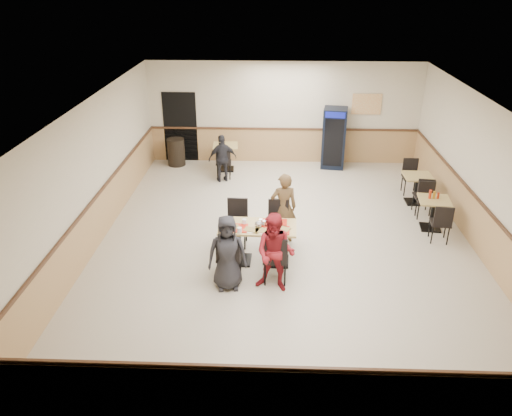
{
  "coord_description": "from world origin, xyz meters",
  "views": [
    {
      "loc": [
        -0.26,
        -9.5,
        5.31
      ],
      "look_at": [
        -0.61,
        -0.5,
        1.01
      ],
      "focal_mm": 35.0,
      "sensor_mm": 36.0,
      "label": 1
    }
  ],
  "objects_px": {
    "side_table_near": "(433,209)",
    "diner_woman_left": "(227,253)",
    "main_table": "(258,238)",
    "diner_woman_right": "(275,253)",
    "lone_diner": "(223,158)",
    "side_table_far": "(417,185)",
    "back_table": "(226,153)",
    "trash_bin": "(176,152)",
    "pepsi_cooler": "(334,138)",
    "diner_man_opposite": "(284,208)"
  },
  "relations": [
    {
      "from": "side_table_near",
      "to": "diner_woman_right",
      "type": "bearing_deg",
      "value": -144.48
    },
    {
      "from": "pepsi_cooler",
      "to": "side_table_far",
      "type": "bearing_deg",
      "value": -45.59
    },
    {
      "from": "diner_woman_right",
      "to": "diner_man_opposite",
      "type": "height_order",
      "value": "diner_man_opposite"
    },
    {
      "from": "diner_woman_left",
      "to": "side_table_far",
      "type": "bearing_deg",
      "value": 34.09
    },
    {
      "from": "side_table_near",
      "to": "back_table",
      "type": "bearing_deg",
      "value": 144.89
    },
    {
      "from": "side_table_near",
      "to": "diner_woman_left",
      "type": "bearing_deg",
      "value": -150.45
    },
    {
      "from": "diner_woman_left",
      "to": "diner_woman_right",
      "type": "bearing_deg",
      "value": -9.41
    },
    {
      "from": "pepsi_cooler",
      "to": "trash_bin",
      "type": "xyz_separation_m",
      "value": [
        -4.67,
        -0.04,
        -0.48
      ]
    },
    {
      "from": "back_table",
      "to": "trash_bin",
      "type": "xyz_separation_m",
      "value": [
        -1.52,
        0.35,
        -0.1
      ]
    },
    {
      "from": "lone_diner",
      "to": "side_table_far",
      "type": "xyz_separation_m",
      "value": [
        4.97,
        -1.26,
        -0.17
      ]
    },
    {
      "from": "main_table",
      "to": "side_table_near",
      "type": "distance_m",
      "value": 4.19
    },
    {
      "from": "main_table",
      "to": "back_table",
      "type": "relative_size",
      "value": 2.03
    },
    {
      "from": "lone_diner",
      "to": "side_table_near",
      "type": "relative_size",
      "value": 1.77
    },
    {
      "from": "trash_bin",
      "to": "side_table_near",
      "type": "bearing_deg",
      "value": -30.66
    },
    {
      "from": "lone_diner",
      "to": "side_table_far",
      "type": "relative_size",
      "value": 1.8
    },
    {
      "from": "diner_man_opposite",
      "to": "pepsi_cooler",
      "type": "height_order",
      "value": "pepsi_cooler"
    },
    {
      "from": "main_table",
      "to": "side_table_near",
      "type": "relative_size",
      "value": 2.05
    },
    {
      "from": "side_table_far",
      "to": "back_table",
      "type": "distance_m",
      "value": 5.4
    },
    {
      "from": "lone_diner",
      "to": "side_table_near",
      "type": "distance_m",
      "value": 5.65
    },
    {
      "from": "main_table",
      "to": "side_table_far",
      "type": "distance_m",
      "value": 4.88
    },
    {
      "from": "diner_woman_right",
      "to": "side_table_far",
      "type": "relative_size",
      "value": 2.06
    },
    {
      "from": "side_table_near",
      "to": "pepsi_cooler",
      "type": "relative_size",
      "value": 0.42
    },
    {
      "from": "trash_bin",
      "to": "diner_woman_right",
      "type": "bearing_deg",
      "value": -64.95
    },
    {
      "from": "diner_man_opposite",
      "to": "side_table_far",
      "type": "distance_m",
      "value": 3.95
    },
    {
      "from": "diner_man_opposite",
      "to": "side_table_far",
      "type": "relative_size",
      "value": 2.11
    },
    {
      "from": "side_table_far",
      "to": "back_table",
      "type": "height_order",
      "value": "back_table"
    },
    {
      "from": "side_table_far",
      "to": "side_table_near",
      "type": "bearing_deg",
      "value": -89.44
    },
    {
      "from": "pepsi_cooler",
      "to": "trash_bin",
      "type": "height_order",
      "value": "pepsi_cooler"
    },
    {
      "from": "side_table_near",
      "to": "back_table",
      "type": "height_order",
      "value": "back_table"
    },
    {
      "from": "diner_man_opposite",
      "to": "diner_woman_left",
      "type": "bearing_deg",
      "value": 50.43
    },
    {
      "from": "side_table_far",
      "to": "trash_bin",
      "type": "relative_size",
      "value": 0.9
    },
    {
      "from": "diner_woman_left",
      "to": "side_table_near",
      "type": "height_order",
      "value": "diner_woman_left"
    },
    {
      "from": "pepsi_cooler",
      "to": "back_table",
      "type": "bearing_deg",
      "value": -164.48
    },
    {
      "from": "lone_diner",
      "to": "side_table_near",
      "type": "xyz_separation_m",
      "value": [
        4.99,
        -2.65,
        -0.18
      ]
    },
    {
      "from": "side_table_far",
      "to": "lone_diner",
      "type": "bearing_deg",
      "value": 165.8
    },
    {
      "from": "pepsi_cooler",
      "to": "diner_man_opposite",
      "type": "bearing_deg",
      "value": -99.93
    },
    {
      "from": "lone_diner",
      "to": "diner_woman_left",
      "type": "bearing_deg",
      "value": 78.94
    },
    {
      "from": "diner_woman_right",
      "to": "side_table_near",
      "type": "bearing_deg",
      "value": 51.27
    },
    {
      "from": "diner_man_opposite",
      "to": "lone_diner",
      "type": "relative_size",
      "value": 1.17
    },
    {
      "from": "main_table",
      "to": "diner_woman_right",
      "type": "relative_size",
      "value": 1.02
    },
    {
      "from": "main_table",
      "to": "pepsi_cooler",
      "type": "xyz_separation_m",
      "value": [
        2.04,
        5.49,
        0.35
      ]
    },
    {
      "from": "back_table",
      "to": "pepsi_cooler",
      "type": "relative_size",
      "value": 0.43
    },
    {
      "from": "diner_woman_right",
      "to": "lone_diner",
      "type": "relative_size",
      "value": 1.14
    },
    {
      "from": "side_table_near",
      "to": "pepsi_cooler",
      "type": "distance_m",
      "value": 4.33
    },
    {
      "from": "diner_man_opposite",
      "to": "trash_bin",
      "type": "xyz_separation_m",
      "value": [
        -3.15,
        4.55,
        -0.37
      ]
    },
    {
      "from": "diner_woman_right",
      "to": "side_table_far",
      "type": "distance_m",
      "value": 5.26
    },
    {
      "from": "diner_woman_left",
      "to": "diner_woman_right",
      "type": "height_order",
      "value": "diner_woman_right"
    },
    {
      "from": "diner_woman_right",
      "to": "side_table_near",
      "type": "xyz_separation_m",
      "value": [
        3.53,
        2.52,
        -0.28
      ]
    },
    {
      "from": "back_table",
      "to": "side_table_near",
      "type": "bearing_deg",
      "value": -35.11
    },
    {
      "from": "main_table",
      "to": "diner_woman_left",
      "type": "bearing_deg",
      "value": -117.9
    }
  ]
}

